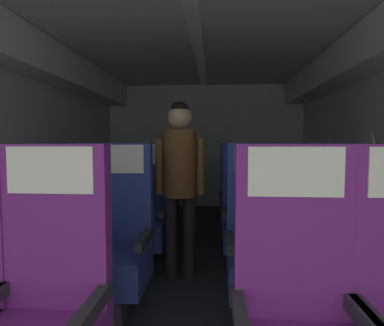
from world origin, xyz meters
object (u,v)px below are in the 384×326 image
(seat_b_right_aisle, at_px, (335,250))
(flight_attendant, at_px, (180,171))
(seat_b_left_aisle, at_px, (115,244))
(seat_c_right_window, at_px, (248,217))
(seat_d_right_window, at_px, (240,200))
(seat_b_left_window, at_px, (48,243))
(seat_c_left_aisle, at_px, (142,216))
(seat_c_left_window, at_px, (94,215))
(seat_c_right_aisle, at_px, (299,218))
(seat_a_right_window, at_px, (298,326))
(seat_b_right_window, at_px, (263,248))
(seat_a_left_aisle, at_px, (43,315))
(seat_d_left_window, at_px, (122,198))
(seat_d_right_aisle, at_px, (281,201))
(seat_d_left_aisle, at_px, (159,199))

(seat_b_right_aisle, relative_size, flight_attendant, 0.77)
(seat_b_left_aisle, relative_size, seat_c_right_window, 1.00)
(seat_d_right_window, bearing_deg, seat_c_right_window, -89.58)
(seat_b_left_window, bearing_deg, seat_c_left_aisle, 61.59)
(seat_c_left_window, xyz_separation_m, seat_c_right_aisle, (1.94, 0.00, 0.00))
(seat_a_right_window, bearing_deg, seat_b_right_window, 89.88)
(seat_a_left_aisle, distance_m, seat_c_left_aisle, 1.73)
(seat_c_right_aisle, bearing_deg, seat_a_left_aisle, -130.35)
(seat_c_left_aisle, relative_size, seat_d_right_window, 1.00)
(seat_d_left_window, distance_m, seat_d_right_aisle, 1.95)
(flight_attendant, bearing_deg, seat_d_right_window, -113.56)
(seat_a_right_window, bearing_deg, seat_d_right_window, 90.30)
(seat_b_right_aisle, bearing_deg, seat_b_left_aisle, 179.75)
(seat_b_left_window, bearing_deg, seat_c_left_window, 90.37)
(seat_b_right_window, bearing_deg, seat_c_right_aisle, 61.86)
(seat_b_right_aisle, relative_size, seat_c_right_window, 1.00)
(seat_a_left_aisle, height_order, seat_d_left_aisle, same)
(seat_b_right_aisle, bearing_deg, seat_c_right_window, 118.67)
(seat_c_left_window, bearing_deg, seat_b_right_window, -29.80)
(seat_a_right_window, distance_m, seat_b_left_aisle, 1.34)
(seat_b_left_aisle, height_order, seat_c_left_window, same)
(seat_c_right_aisle, bearing_deg, seat_d_right_window, 118.55)
(seat_d_right_aisle, bearing_deg, seat_d_left_window, 179.78)
(seat_c_left_window, height_order, seat_d_right_window, same)
(seat_b_right_aisle, xyz_separation_m, seat_c_left_aisle, (-1.47, 0.85, 0.00))
(seat_c_left_aisle, distance_m, seat_c_right_window, 1.00)
(flight_attendant, bearing_deg, seat_b_left_window, 41.51)
(seat_b_left_window, distance_m, seat_d_left_aisle, 1.81)
(seat_b_right_aisle, distance_m, seat_c_right_window, 0.98)
(seat_c_left_aisle, distance_m, flight_attendant, 0.64)
(seat_a_right_window, xyz_separation_m, seat_c_left_aisle, (-1.01, 1.74, 0.00))
(seat_b_right_window, height_order, seat_c_left_window, same)
(seat_b_left_aisle, relative_size, seat_d_right_aisle, 1.00)
(seat_c_right_aisle, distance_m, seat_d_left_window, 2.12)
(seat_a_right_window, height_order, seat_d_left_aisle, same)
(seat_d_right_window, bearing_deg, seat_b_left_aisle, -120.03)
(seat_c_right_window, relative_size, seat_d_left_window, 1.00)
(seat_a_right_window, xyz_separation_m, seat_d_right_aisle, (0.47, 2.62, 0.00))
(seat_a_left_aisle, xyz_separation_m, seat_b_right_aisle, (1.48, 0.88, 0.00))
(seat_b_left_window, distance_m, seat_d_right_window, 2.26)
(seat_b_right_window, bearing_deg, seat_d_left_aisle, 120.22)
(flight_attendant, bearing_deg, seat_c_right_aisle, -162.43)
(seat_c_left_window, xyz_separation_m, seat_d_right_aisle, (1.95, 0.88, 0.00))
(seat_b_right_window, relative_size, seat_c_left_aisle, 1.00)
(seat_b_left_aisle, relative_size, seat_c_left_aisle, 1.00)
(seat_b_left_aisle, relative_size, seat_b_right_aisle, 1.00)
(seat_b_right_window, bearing_deg, seat_b_left_window, -179.73)
(seat_b_left_aisle, height_order, seat_b_right_window, same)
(seat_d_left_aisle, bearing_deg, seat_c_right_window, -41.17)
(seat_b_left_window, bearing_deg, seat_b_right_window, 0.27)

